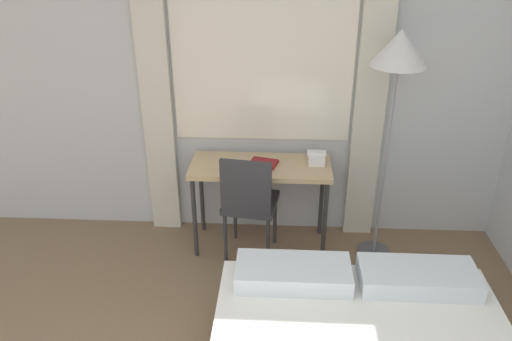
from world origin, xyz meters
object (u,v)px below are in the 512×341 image
book (264,163)px  desk (260,173)px  standing_lamp (398,63)px  desk_chair (249,200)px  telephone (316,157)px

book → desk: bearing=-176.4°
standing_lamp → desk_chair: bearing=-174.2°
desk_chair → standing_lamp: 1.47m
desk_chair → desk: bearing=74.6°
desk → telephone: (0.44, 0.07, 0.12)m
standing_lamp → telephone: size_ratio=10.14×
desk → telephone: telephone is taller
desk → book: book is taller
book → desk_chair: bearing=-118.9°
desk_chair → standing_lamp: (1.02, 0.10, 1.06)m
standing_lamp → desk: bearing=175.1°
desk_chair → standing_lamp: size_ratio=0.51×
telephone → book: (-0.41, -0.07, -0.03)m
desk_chair → book: bearing=69.0°
desk_chair → telephone: desk_chair is taller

